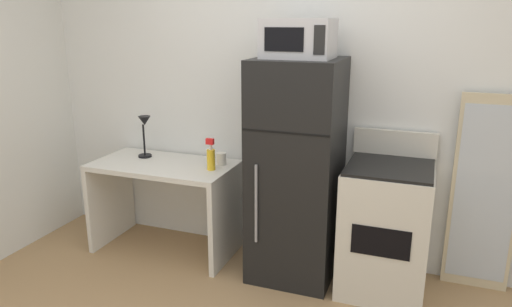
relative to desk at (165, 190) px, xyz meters
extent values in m
cube|color=silver|center=(1.00, 0.37, 0.78)|extent=(5.00, 0.10, 2.60)
cube|color=silver|center=(0.00, 0.00, 0.21)|extent=(1.14, 0.61, 0.04)
cube|color=silver|center=(-0.55, 0.00, -0.17)|extent=(0.04, 0.61, 0.71)
cube|color=silver|center=(0.55, 0.00, -0.17)|extent=(0.04, 0.61, 0.71)
cylinder|color=black|center=(-0.24, 0.10, 0.24)|extent=(0.11, 0.11, 0.02)
cylinder|color=black|center=(-0.24, 0.10, 0.38)|extent=(0.02, 0.02, 0.26)
cone|color=black|center=(-0.21, 0.08, 0.54)|extent=(0.10, 0.10, 0.08)
cylinder|color=yellow|center=(0.43, -0.02, 0.31)|extent=(0.06, 0.06, 0.16)
cylinder|color=white|center=(0.43, -0.02, 0.41)|extent=(0.02, 0.02, 0.04)
cube|color=red|center=(0.43, -0.03, 0.46)|extent=(0.06, 0.03, 0.04)
cylinder|color=white|center=(0.45, 0.13, 0.28)|extent=(0.08, 0.08, 0.09)
cube|color=black|center=(1.10, 0.00, 0.28)|extent=(0.60, 0.61, 1.61)
cube|color=black|center=(1.10, -0.30, 0.64)|extent=(0.59, 0.00, 0.01)
cylinder|color=gray|center=(0.91, -0.32, 0.12)|extent=(0.02, 0.02, 0.56)
cube|color=#B7B7BC|center=(1.10, -0.02, 1.22)|extent=(0.46, 0.34, 0.26)
cube|color=black|center=(1.05, -0.19, 1.22)|extent=(0.26, 0.01, 0.15)
cube|color=black|center=(1.28, -0.19, 1.22)|extent=(0.07, 0.01, 0.18)
cube|color=beige|center=(1.75, 0.00, -0.07)|extent=(0.58, 0.60, 0.90)
cube|color=black|center=(1.75, 0.00, 0.39)|extent=(0.56, 0.58, 0.02)
cube|color=beige|center=(1.75, 0.28, 0.49)|extent=(0.58, 0.04, 0.18)
cube|color=black|center=(1.75, -0.30, -0.03)|extent=(0.37, 0.01, 0.20)
cube|color=#C6B793|center=(2.38, 0.26, 0.18)|extent=(0.44, 0.03, 1.40)
cube|color=#B2BCC6|center=(2.38, 0.25, 0.18)|extent=(0.39, 0.00, 1.26)
camera|label=1|loc=(1.98, -3.17, 1.35)|focal=33.47mm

